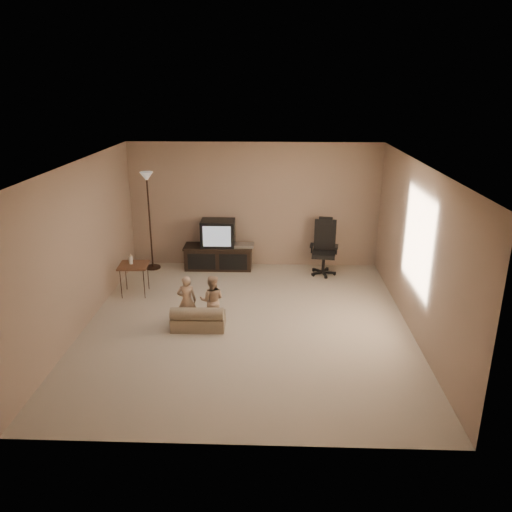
{
  "coord_description": "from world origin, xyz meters",
  "views": [
    {
      "loc": [
        0.4,
        -7.01,
        3.58
      ],
      "look_at": [
        0.12,
        0.6,
        0.92
      ],
      "focal_mm": 35.0,
      "sensor_mm": 36.0,
      "label": 1
    }
  ],
  "objects_px": {
    "office_chair": "(324,254)",
    "side_table": "(133,265)",
    "tv_stand": "(219,249)",
    "child_sofa": "(198,319)",
    "toddler_left": "(187,301)",
    "toddler_right": "(212,300)",
    "floor_lamp": "(148,199)"
  },
  "relations": [
    {
      "from": "floor_lamp",
      "to": "child_sofa",
      "type": "bearing_deg",
      "value": -63.25
    },
    {
      "from": "tv_stand",
      "to": "toddler_left",
      "type": "height_order",
      "value": "tv_stand"
    },
    {
      "from": "tv_stand",
      "to": "toddler_right",
      "type": "xyz_separation_m",
      "value": [
        0.17,
        -2.49,
        -0.01
      ]
    },
    {
      "from": "floor_lamp",
      "to": "toddler_left",
      "type": "bearing_deg",
      "value": -65.48
    },
    {
      "from": "office_chair",
      "to": "toddler_right",
      "type": "relative_size",
      "value": 1.37
    },
    {
      "from": "office_chair",
      "to": "toddler_left",
      "type": "xyz_separation_m",
      "value": [
        -2.31,
        -2.31,
        0.01
      ]
    },
    {
      "from": "office_chair",
      "to": "toddler_right",
      "type": "bearing_deg",
      "value": -122.08
    },
    {
      "from": "side_table",
      "to": "toddler_right",
      "type": "xyz_separation_m",
      "value": [
        1.52,
        -1.13,
        -0.13
      ]
    },
    {
      "from": "floor_lamp",
      "to": "child_sofa",
      "type": "distance_m",
      "value": 3.18
    },
    {
      "from": "tv_stand",
      "to": "side_table",
      "type": "bearing_deg",
      "value": -135.34
    },
    {
      "from": "child_sofa",
      "to": "toddler_left",
      "type": "xyz_separation_m",
      "value": [
        -0.18,
        0.13,
        0.25
      ]
    },
    {
      "from": "tv_stand",
      "to": "toddler_right",
      "type": "height_order",
      "value": "tv_stand"
    },
    {
      "from": "tv_stand",
      "to": "child_sofa",
      "type": "height_order",
      "value": "tv_stand"
    },
    {
      "from": "child_sofa",
      "to": "office_chair",
      "type": "bearing_deg",
      "value": 47.71
    },
    {
      "from": "office_chair",
      "to": "floor_lamp",
      "type": "height_order",
      "value": "floor_lamp"
    },
    {
      "from": "office_chair",
      "to": "toddler_left",
      "type": "distance_m",
      "value": 3.27
    },
    {
      "from": "office_chair",
      "to": "child_sofa",
      "type": "bearing_deg",
      "value": -122.81
    },
    {
      "from": "office_chair",
      "to": "side_table",
      "type": "distance_m",
      "value": 3.64
    },
    {
      "from": "tv_stand",
      "to": "floor_lamp",
      "type": "height_order",
      "value": "floor_lamp"
    },
    {
      "from": "tv_stand",
      "to": "office_chair",
      "type": "xyz_separation_m",
      "value": [
        2.09,
        -0.22,
        -0.02
      ]
    },
    {
      "from": "side_table",
      "to": "toddler_left",
      "type": "distance_m",
      "value": 1.64
    },
    {
      "from": "toddler_left",
      "to": "toddler_right",
      "type": "relative_size",
      "value": 1.01
    },
    {
      "from": "side_table",
      "to": "toddler_right",
      "type": "height_order",
      "value": "toddler_right"
    },
    {
      "from": "side_table",
      "to": "child_sofa",
      "type": "height_order",
      "value": "side_table"
    },
    {
      "from": "tv_stand",
      "to": "floor_lamp",
      "type": "bearing_deg",
      "value": -177.95
    },
    {
      "from": "toddler_left",
      "to": "toddler_right",
      "type": "distance_m",
      "value": 0.39
    },
    {
      "from": "office_chair",
      "to": "child_sofa",
      "type": "distance_m",
      "value": 3.25
    },
    {
      "from": "tv_stand",
      "to": "child_sofa",
      "type": "bearing_deg",
      "value": -91.17
    },
    {
      "from": "toddler_left",
      "to": "toddler_right",
      "type": "bearing_deg",
      "value": -179.96
    },
    {
      "from": "side_table",
      "to": "floor_lamp",
      "type": "distance_m",
      "value": 1.58
    },
    {
      "from": "office_chair",
      "to": "toddler_right",
      "type": "distance_m",
      "value": 2.98
    },
    {
      "from": "side_table",
      "to": "floor_lamp",
      "type": "relative_size",
      "value": 0.38
    }
  ]
}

